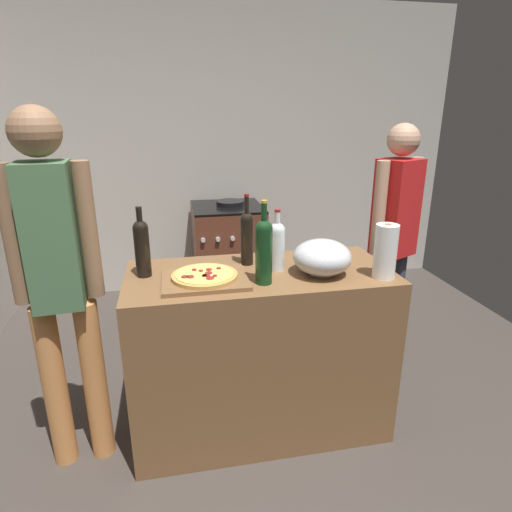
# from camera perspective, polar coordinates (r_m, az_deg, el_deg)

# --- Properties ---
(ground_plane) EXTENTS (4.40, 3.40, 0.02)m
(ground_plane) POSITION_cam_1_polar(r_m,az_deg,el_deg) (3.19, -0.49, -13.10)
(ground_plane) COLOR #3F3833
(kitchen_wall_rear) EXTENTS (4.40, 0.10, 2.60)m
(kitchen_wall_rear) POSITION_cam_1_polar(r_m,az_deg,el_deg) (4.16, -4.39, 13.57)
(kitchen_wall_rear) COLOR #BCB7AD
(kitchen_wall_rear) RESTS_ON ground_plane
(counter) EXTENTS (1.33, 0.60, 0.91)m
(counter) POSITION_cam_1_polar(r_m,az_deg,el_deg) (2.36, 0.49, -12.44)
(counter) COLOR brown
(counter) RESTS_ON ground_plane
(cutting_board) EXTENTS (0.40, 0.32, 0.02)m
(cutting_board) POSITION_cam_1_polar(r_m,az_deg,el_deg) (2.05, -6.78, -3.12)
(cutting_board) COLOR brown
(cutting_board) RESTS_ON counter
(pizza) EXTENTS (0.31, 0.31, 0.03)m
(pizza) POSITION_cam_1_polar(r_m,az_deg,el_deg) (2.04, -6.81, -2.58)
(pizza) COLOR tan
(pizza) RESTS_ON cutting_board
(mixing_bowl) EXTENTS (0.29, 0.29, 0.17)m
(mixing_bowl) POSITION_cam_1_polar(r_m,az_deg,el_deg) (2.12, 8.74, -0.17)
(mixing_bowl) COLOR #B2B2B7
(mixing_bowl) RESTS_ON counter
(paper_towel_roll) EXTENTS (0.11, 0.11, 0.27)m
(paper_towel_roll) POSITION_cam_1_polar(r_m,az_deg,el_deg) (2.14, 16.75, 0.58)
(paper_towel_roll) COLOR white
(paper_towel_roll) RESTS_ON counter
(wine_bottle_green) EXTENTS (0.08, 0.08, 0.31)m
(wine_bottle_green) POSITION_cam_1_polar(r_m,az_deg,el_deg) (2.15, 2.69, 1.60)
(wine_bottle_green) COLOR silver
(wine_bottle_green) RESTS_ON counter
(wine_bottle_amber) EXTENTS (0.07, 0.07, 0.37)m
(wine_bottle_amber) POSITION_cam_1_polar(r_m,az_deg,el_deg) (2.22, -1.22, 2.70)
(wine_bottle_amber) COLOR black
(wine_bottle_amber) RESTS_ON counter
(wine_bottle_dark) EXTENTS (0.07, 0.07, 0.34)m
(wine_bottle_dark) POSITION_cam_1_polar(r_m,az_deg,el_deg) (2.13, -14.86, 1.33)
(wine_bottle_dark) COLOR black
(wine_bottle_dark) RESTS_ON counter
(wine_bottle_clear) EXTENTS (0.08, 0.08, 0.39)m
(wine_bottle_clear) POSITION_cam_1_polar(r_m,az_deg,el_deg) (1.97, 1.05, 0.96)
(wine_bottle_clear) COLOR #143819
(wine_bottle_clear) RESTS_ON counter
(stove) EXTENTS (0.61, 0.64, 0.91)m
(stove) POSITION_cam_1_polar(r_m,az_deg,el_deg) (3.94, -3.71, 0.48)
(stove) COLOR brown
(stove) RESTS_ON ground_plane
(person_in_stripes) EXTENTS (0.37, 0.22, 1.70)m
(person_in_stripes) POSITION_cam_1_polar(r_m,az_deg,el_deg) (2.09, -24.71, -2.49)
(person_in_stripes) COLOR #D88C4C
(person_in_stripes) RESTS_ON ground_plane
(person_in_red) EXTENTS (0.37, 0.28, 1.60)m
(person_in_red) POSITION_cam_1_polar(r_m,az_deg,el_deg) (2.87, 17.71, 2.77)
(person_in_red) COLOR #383D4C
(person_in_red) RESTS_ON ground_plane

